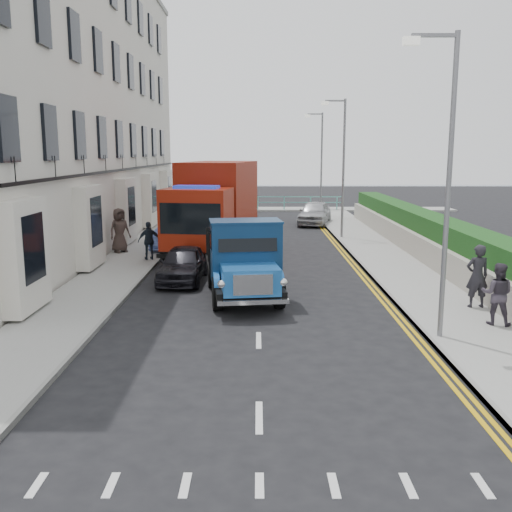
# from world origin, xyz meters

# --- Properties ---
(ground) EXTENTS (120.00, 120.00, 0.00)m
(ground) POSITION_xyz_m (0.00, 0.00, 0.00)
(ground) COLOR black
(ground) RESTS_ON ground
(pavement_west) EXTENTS (2.40, 38.00, 0.12)m
(pavement_west) POSITION_xyz_m (-5.20, 9.00, 0.06)
(pavement_west) COLOR gray
(pavement_west) RESTS_ON ground
(pavement_east) EXTENTS (2.60, 38.00, 0.12)m
(pavement_east) POSITION_xyz_m (5.30, 9.00, 0.06)
(pavement_east) COLOR gray
(pavement_east) RESTS_ON ground
(promenade) EXTENTS (30.00, 2.50, 0.12)m
(promenade) POSITION_xyz_m (0.00, 29.00, 0.06)
(promenade) COLOR gray
(promenade) RESTS_ON ground
(sea_plane) EXTENTS (120.00, 120.00, 0.00)m
(sea_plane) POSITION_xyz_m (0.00, 60.00, 0.00)
(sea_plane) COLOR slate
(sea_plane) RESTS_ON ground
(terrace_west) EXTENTS (6.31, 30.20, 14.25)m
(terrace_west) POSITION_xyz_m (-9.47, 13.00, 7.17)
(terrace_west) COLOR silver
(terrace_west) RESTS_ON ground
(garden_east) EXTENTS (1.45, 28.00, 1.75)m
(garden_east) POSITION_xyz_m (7.21, 9.00, 0.90)
(garden_east) COLOR #B2AD9E
(garden_east) RESTS_ON ground
(seafront_railing) EXTENTS (13.00, 0.08, 1.11)m
(seafront_railing) POSITION_xyz_m (0.00, 28.20, 0.58)
(seafront_railing) COLOR #59B2A5
(seafront_railing) RESTS_ON ground
(lamp_near) EXTENTS (1.23, 0.18, 7.00)m
(lamp_near) POSITION_xyz_m (4.18, -2.00, 4.00)
(lamp_near) COLOR slate
(lamp_near) RESTS_ON ground
(lamp_mid) EXTENTS (1.23, 0.18, 7.00)m
(lamp_mid) POSITION_xyz_m (4.18, 14.00, 4.00)
(lamp_mid) COLOR slate
(lamp_mid) RESTS_ON ground
(lamp_far) EXTENTS (1.23, 0.18, 7.00)m
(lamp_far) POSITION_xyz_m (4.18, 24.00, 4.00)
(lamp_far) COLOR slate
(lamp_far) RESTS_ON ground
(bedford_lorry) EXTENTS (2.63, 5.33, 2.43)m
(bedford_lorry) POSITION_xyz_m (-0.40, 1.58, 1.12)
(bedford_lorry) COLOR black
(bedford_lorry) RESTS_ON ground
(red_lorry) EXTENTS (3.72, 7.92, 3.99)m
(red_lorry) POSITION_xyz_m (-1.88, 9.85, 2.12)
(red_lorry) COLOR black
(red_lorry) RESTS_ON ground
(parked_car_front) EXTENTS (1.61, 3.66, 1.23)m
(parked_car_front) POSITION_xyz_m (-2.60, 4.31, 0.61)
(parked_car_front) COLOR black
(parked_car_front) RESTS_ON ground
(parked_car_mid) EXTENTS (2.23, 4.81, 1.53)m
(parked_car_mid) POSITION_xyz_m (-3.60, 11.29, 0.76)
(parked_car_mid) COLOR #5E7ACA
(parked_car_mid) RESTS_ON ground
(parked_car_rear) EXTENTS (2.27, 4.68, 1.31)m
(parked_car_rear) POSITION_xyz_m (-2.60, 13.16, 0.66)
(parked_car_rear) COLOR #B2B1B6
(parked_car_rear) RESTS_ON ground
(seafront_car_left) EXTENTS (3.35, 5.11, 1.31)m
(seafront_car_left) POSITION_xyz_m (-3.25, 21.16, 0.65)
(seafront_car_left) COLOR black
(seafront_car_left) RESTS_ON ground
(seafront_car_right) EXTENTS (2.68, 4.57, 1.46)m
(seafront_car_right) POSITION_xyz_m (3.50, 20.00, 0.73)
(seafront_car_right) COLOR #A8A9AD
(seafront_car_right) RESTS_ON ground
(pedestrian_east_near) EXTENTS (0.68, 0.48, 1.78)m
(pedestrian_east_near) POSITION_xyz_m (6.10, 0.55, 1.01)
(pedestrian_east_near) COLOR #232127
(pedestrian_east_near) RESTS_ON pavement_east
(pedestrian_east_far) EXTENTS (0.95, 0.86, 1.58)m
(pedestrian_east_far) POSITION_xyz_m (6.00, -1.07, 0.91)
(pedestrian_east_far) COLOR #3B343F
(pedestrian_east_far) RESTS_ON pavement_east
(pedestrian_west_near) EXTENTS (0.98, 0.67, 1.54)m
(pedestrian_west_near) POSITION_xyz_m (-4.40, 7.73, 0.89)
(pedestrian_west_near) COLOR #19222D
(pedestrian_west_near) RESTS_ON pavement_west
(pedestrian_west_far) EXTENTS (1.11, 1.08, 1.92)m
(pedestrian_west_far) POSITION_xyz_m (-6.00, 9.45, 1.08)
(pedestrian_west_far) COLOR #3B2F2A
(pedestrian_west_far) RESTS_ON pavement_west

